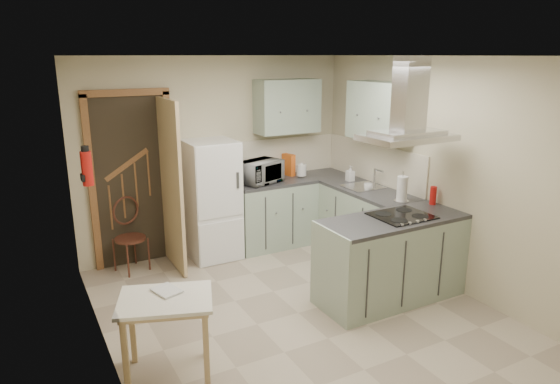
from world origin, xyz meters
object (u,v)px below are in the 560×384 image
extractor_hood (407,137)px  peninsula (391,258)px  drop_leaf_table (168,336)px  fridge (212,200)px  microwave (261,172)px  bentwood_chair (130,239)px

extractor_hood → peninsula: bearing=180.0°
drop_leaf_table → peninsula: bearing=23.4°
fridge → drop_leaf_table: (-1.22, -2.14, -0.41)m
extractor_hood → microwave: (-0.66, 1.94, -0.67)m
extractor_hood → bentwood_chair: extractor_hood is taller
bentwood_chair → peninsula: bearing=-63.2°
drop_leaf_table → extractor_hood: bearing=23.3°
fridge → peninsula: 2.35m
extractor_hood → drop_leaf_table: extractor_hood is taller
fridge → extractor_hood: size_ratio=1.67×
bentwood_chair → extractor_hood: bearing=-62.0°
peninsula → drop_leaf_table: size_ratio=2.15×
extractor_hood → fridge: bearing=123.8°
drop_leaf_table → bentwood_chair: bearing=104.5°
fridge → bentwood_chair: bearing=177.5°
peninsula → drop_leaf_table: 2.45m
extractor_hood → drop_leaf_table: 2.90m
extractor_hood → microwave: size_ratio=1.70×
drop_leaf_table → bentwood_chair: bentwood_chair is taller
bentwood_chair → drop_leaf_table: bearing=-116.3°
extractor_hood → drop_leaf_table: bearing=-176.3°
fridge → microwave: bearing=-3.3°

